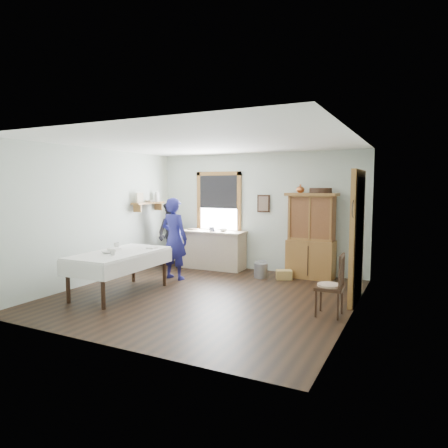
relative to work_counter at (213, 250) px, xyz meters
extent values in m
cube|color=black|center=(1.00, -2.16, -0.44)|extent=(5.00, 5.00, 0.01)
cube|color=white|center=(1.00, -2.16, 2.25)|extent=(5.00, 5.00, 0.01)
cube|color=#B6C0B2|center=(1.00, 0.34, 0.90)|extent=(5.00, 0.01, 2.70)
cube|color=#B6C0B2|center=(1.00, -4.66, 0.90)|extent=(5.00, 0.01, 2.70)
cube|color=#B6C0B2|center=(-1.50, -2.16, 0.90)|extent=(0.01, 5.00, 2.70)
cube|color=#B6C0B2|center=(3.50, -2.16, 0.90)|extent=(0.01, 5.00, 2.70)
cube|color=white|center=(0.00, 0.33, 1.10)|extent=(1.00, 0.02, 1.30)
cube|color=#99622F|center=(0.00, 0.30, 1.80)|extent=(1.18, 0.06, 0.09)
cube|color=#99622F|center=(0.00, 0.30, 0.41)|extent=(1.18, 0.06, 0.09)
cube|color=#99622F|center=(-0.54, 0.30, 1.10)|extent=(0.09, 0.06, 1.48)
cube|color=#99622F|center=(0.55, 0.30, 1.10)|extent=(0.09, 0.06, 1.48)
cube|color=black|center=(0.00, 0.28, 1.36)|extent=(0.98, 0.03, 0.79)
cube|color=#473A33|center=(3.47, -1.31, 0.60)|extent=(0.03, 0.90, 2.10)
cube|color=#99622F|center=(3.44, -1.82, 0.60)|extent=(0.08, 0.12, 2.10)
cube|color=#99622F|center=(3.44, -0.80, 0.60)|extent=(0.08, 0.12, 2.10)
cube|color=#99622F|center=(3.44, -1.31, 1.71)|extent=(0.08, 1.14, 0.12)
cube|color=#99622F|center=(-1.37, -0.66, 1.10)|extent=(0.24, 1.00, 0.04)
cube|color=#99622F|center=(-1.37, -1.06, 1.00)|extent=(0.22, 0.03, 0.18)
cube|color=#99622F|center=(-1.37, -0.26, 1.00)|extent=(0.22, 0.03, 0.18)
cube|color=tan|center=(-1.37, -0.96, 1.23)|extent=(0.03, 0.22, 0.24)
cylinder|color=silver|center=(-1.37, -0.31, 1.23)|extent=(0.12, 0.12, 0.22)
cube|color=black|center=(1.15, 0.30, 1.10)|extent=(0.30, 0.04, 0.40)
torus|color=black|center=(3.45, -1.86, 1.27)|extent=(0.01, 0.27, 0.27)
cube|color=tan|center=(0.00, 0.00, 0.00)|extent=(1.58, 0.63, 0.90)
cube|color=#99622F|center=(2.33, 0.05, 0.45)|extent=(1.07, 0.53, 1.80)
cube|color=white|center=(-0.45, -2.73, -0.06)|extent=(1.05, 1.94, 0.77)
cube|color=black|center=(3.20, -2.29, 0.03)|extent=(0.46, 0.46, 0.95)
cube|color=gray|center=(1.38, -0.41, -0.29)|extent=(0.35, 0.35, 0.31)
cube|color=#A6864B|center=(1.87, -0.33, -0.35)|extent=(0.39, 0.34, 0.19)
imported|color=navy|center=(-0.21, -1.31, 0.34)|extent=(0.62, 0.44, 1.58)
imported|color=black|center=(-0.91, -0.38, 0.28)|extent=(0.76, 0.63, 1.46)
imported|color=silver|center=(-0.84, -2.35, 0.37)|extent=(0.16, 0.16, 0.09)
imported|color=silver|center=(-0.31, -3.06, 0.37)|extent=(0.11, 0.11, 0.09)
imported|color=silver|center=(-0.52, -2.97, 0.35)|extent=(0.24, 0.24, 0.05)
imported|color=brown|center=(-0.66, 0.06, 0.46)|extent=(0.18, 0.23, 0.02)
imported|color=silver|center=(0.28, 0.01, 0.48)|extent=(0.21, 0.21, 0.06)
imported|color=silver|center=(-1.37, -0.61, 1.15)|extent=(0.22, 0.22, 0.05)
camera|label=1|loc=(4.39, -8.25, 1.51)|focal=32.00mm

